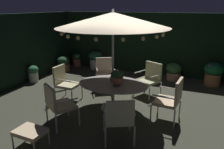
% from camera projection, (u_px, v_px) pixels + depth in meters
% --- Properties ---
extents(ground_plane, '(8.13, 7.38, 0.02)m').
position_uv_depth(ground_plane, '(119.00, 107.00, 5.97)').
color(ground_plane, '#3C3D2F').
extents(hedge_backdrop_rear, '(8.13, 0.30, 2.38)m').
position_uv_depth(hedge_backdrop_rear, '(152.00, 44.00, 8.73)').
color(hedge_backdrop_rear, black).
rests_on(hedge_backdrop_rear, ground_plane).
extents(hedge_backdrop_left, '(0.30, 7.38, 2.38)m').
position_uv_depth(hedge_backdrop_left, '(6.00, 52.00, 7.08)').
color(hedge_backdrop_left, black).
rests_on(hedge_backdrop_left, ground_plane).
extents(patio_dining_table, '(1.83, 1.39, 0.71)m').
position_uv_depth(patio_dining_table, '(113.00, 88.00, 5.72)').
color(patio_dining_table, beige).
rests_on(patio_dining_table, ground_plane).
extents(patio_umbrella, '(2.75, 2.75, 2.55)m').
position_uv_depth(patio_umbrella, '(113.00, 20.00, 5.22)').
color(patio_umbrella, silver).
rests_on(patio_umbrella, ground_plane).
extents(centerpiece_planter, '(0.33, 0.33, 0.43)m').
position_uv_depth(centerpiece_planter, '(117.00, 77.00, 5.45)').
color(centerpiece_planter, '#A1644C').
rests_on(centerpiece_planter, patio_dining_table).
extents(patio_chair_north, '(0.62, 0.68, 1.06)m').
position_uv_depth(patio_chair_north, '(171.00, 98.00, 5.05)').
color(patio_chair_north, beige).
rests_on(patio_chair_north, ground_plane).
extents(patio_chair_northeast, '(0.82, 0.79, 0.99)m').
position_uv_depth(patio_chair_northeast, '(150.00, 77.00, 6.68)').
color(patio_chair_northeast, silver).
rests_on(patio_chair_northeast, ground_plane).
extents(patio_chair_east, '(0.79, 0.80, 1.01)m').
position_uv_depth(patio_chair_east, '(105.00, 72.00, 7.14)').
color(patio_chair_east, silver).
rests_on(patio_chair_east, ground_plane).
extents(patio_chair_southeast, '(0.64, 0.57, 0.99)m').
position_uv_depth(patio_chair_southeast, '(65.00, 81.00, 6.32)').
color(patio_chair_southeast, silver).
rests_on(patio_chair_southeast, ground_plane).
extents(patio_chair_south, '(0.85, 0.82, 0.97)m').
position_uv_depth(patio_chair_south, '(57.00, 102.00, 4.92)').
color(patio_chair_south, silver).
rests_on(patio_chair_south, ground_plane).
extents(patio_chair_southwest, '(0.80, 0.81, 0.96)m').
position_uv_depth(patio_chair_southwest, '(119.00, 116.00, 4.30)').
color(patio_chair_southwest, beige).
rests_on(patio_chair_southwest, ground_plane).
extents(ottoman_footrest, '(0.58, 0.45, 0.36)m').
position_uv_depth(ottoman_footrest, '(30.00, 132.00, 4.20)').
color(ottoman_footrest, beige).
rests_on(ottoman_footrest, ground_plane).
extents(potted_plant_left_far, '(0.51, 0.51, 0.62)m').
position_uv_depth(potted_plant_left_far, '(64.00, 64.00, 9.19)').
color(potted_plant_left_far, '#A96D48').
rests_on(potted_plant_left_far, ground_plane).
extents(potted_plant_right_near, '(0.56, 0.56, 0.62)m').
position_uv_depth(potted_plant_right_near, '(174.00, 71.00, 8.11)').
color(potted_plant_right_near, tan).
rests_on(potted_plant_right_near, ground_plane).
extents(potted_plant_front_corner, '(0.58, 0.58, 0.77)m').
position_uv_depth(potted_plant_front_corner, '(95.00, 59.00, 9.53)').
color(potted_plant_front_corner, beige).
rests_on(potted_plant_front_corner, ground_plane).
extents(potted_plant_back_center, '(0.61, 0.61, 0.79)m').
position_uv_depth(potted_plant_back_center, '(213.00, 73.00, 7.51)').
color(potted_plant_back_center, '#B17047').
rests_on(potted_plant_back_center, ground_plane).
extents(potted_plant_back_right, '(0.35, 0.36, 0.58)m').
position_uv_depth(potted_plant_back_right, '(77.00, 60.00, 9.92)').
color(potted_plant_back_right, '#AB5D47').
rests_on(potted_plant_back_right, ground_plane).
extents(potted_plant_right_far, '(0.39, 0.39, 0.60)m').
position_uv_depth(potted_plant_right_far, '(33.00, 73.00, 7.85)').
color(potted_plant_right_far, beige).
rests_on(potted_plant_right_far, ground_plane).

